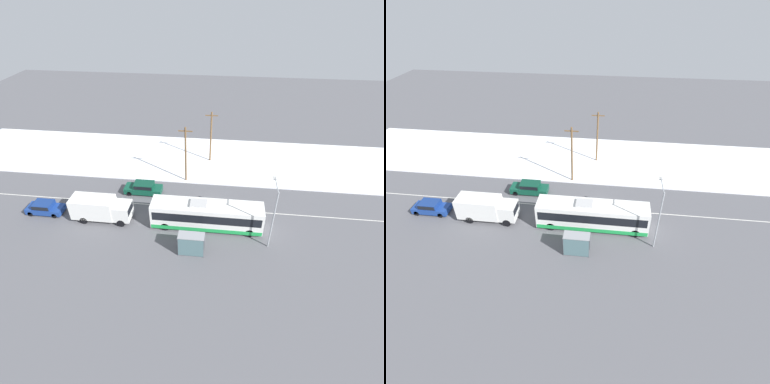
# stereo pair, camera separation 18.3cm
# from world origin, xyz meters

# --- Properties ---
(ground_plane) EXTENTS (120.00, 120.00, 0.00)m
(ground_plane) POSITION_xyz_m (0.00, 0.00, 0.00)
(ground_plane) COLOR #56565B
(snow_lot) EXTENTS (80.00, 13.72, 0.12)m
(snow_lot) POSITION_xyz_m (0.00, 12.05, 0.06)
(snow_lot) COLOR white
(snow_lot) RESTS_ON ground_plane
(lane_marking_center) EXTENTS (60.00, 0.12, 0.00)m
(lane_marking_center) POSITION_xyz_m (0.00, 0.00, 0.00)
(lane_marking_center) COLOR silver
(lane_marking_center) RESTS_ON ground_plane
(city_bus) EXTENTS (12.20, 2.57, 3.28)m
(city_bus) POSITION_xyz_m (-0.51, -3.11, 1.60)
(city_bus) COLOR white
(city_bus) RESTS_ON ground_plane
(box_truck) EXTENTS (6.74, 2.30, 2.88)m
(box_truck) POSITION_xyz_m (-12.62, -3.22, 1.60)
(box_truck) COLOR silver
(box_truck) RESTS_ON ground_plane
(sedan_car) EXTENTS (4.78, 1.80, 1.54)m
(sedan_car) POSITION_xyz_m (-9.02, 2.33, 0.84)
(sedan_car) COLOR #0F4733
(sedan_car) RESTS_ON ground_plane
(parked_car_near_truck) EXTENTS (4.24, 1.80, 1.49)m
(parked_car_near_truck) POSITION_xyz_m (-19.66, -2.93, 0.81)
(parked_car_near_truck) COLOR navy
(parked_car_near_truck) RESTS_ON ground_plane
(pedestrian_at_stop) EXTENTS (0.61, 0.27, 1.69)m
(pedestrian_at_stop) POSITION_xyz_m (-1.18, -5.94, 1.03)
(pedestrian_at_stop) COLOR #23232D
(pedestrian_at_stop) RESTS_ON ground_plane
(bus_shelter) EXTENTS (2.62, 1.20, 2.40)m
(bus_shelter) POSITION_xyz_m (-1.73, -7.53, 1.67)
(bus_shelter) COLOR gray
(bus_shelter) RESTS_ON ground_plane
(streetlamp) EXTENTS (0.36, 3.12, 6.99)m
(streetlamp) POSITION_xyz_m (6.09, -4.83, 4.51)
(streetlamp) COLOR #9EA3A8
(streetlamp) RESTS_ON ground_plane
(utility_pole_roadside) EXTENTS (1.80, 0.24, 7.86)m
(utility_pole_roadside) POSITION_xyz_m (-3.99, 5.81, 4.11)
(utility_pole_roadside) COLOR brown
(utility_pole_roadside) RESTS_ON ground_plane
(utility_pole_snowlot) EXTENTS (1.80, 0.24, 7.70)m
(utility_pole_snowlot) POSITION_xyz_m (-1.07, 11.66, 4.04)
(utility_pole_snowlot) COLOR brown
(utility_pole_snowlot) RESTS_ON ground_plane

